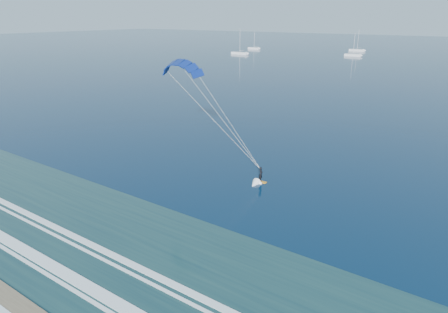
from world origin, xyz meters
name	(u,v)px	position (x,y,z in m)	size (l,w,h in m)	color
kitesurfer_rig	(219,115)	(-2.20, 29.24, 8.35)	(14.38, 5.70, 15.98)	orange
sailboat_0	(240,53)	(-93.55, 176.03, 0.69)	(9.86, 2.40, 13.25)	silver
sailboat_1	(353,55)	(-40.14, 200.08, 0.68)	(8.41, 2.40, 11.58)	silver
sailboat_2	(357,50)	(-47.89, 231.35, 0.68)	(8.93, 2.40, 12.01)	silver
sailboat_7	(254,48)	(-104.19, 208.79, 0.67)	(7.56, 2.40, 10.18)	silver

